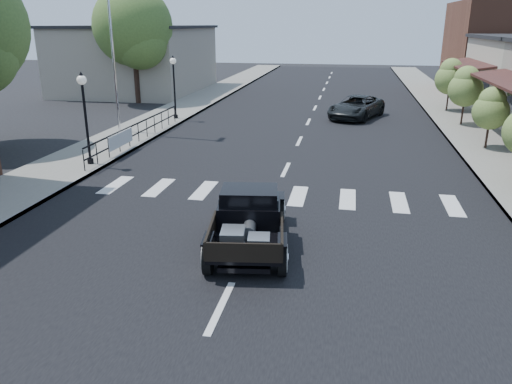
# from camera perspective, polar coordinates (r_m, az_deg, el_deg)

# --- Properties ---
(ground) EXTENTS (120.00, 120.00, 0.00)m
(ground) POSITION_cam_1_polar(r_m,az_deg,el_deg) (12.80, -0.68, -6.14)
(ground) COLOR black
(ground) RESTS_ON ground
(road) EXTENTS (14.00, 80.00, 0.02)m
(road) POSITION_cam_1_polar(r_m,az_deg,el_deg) (27.02, 5.64, 7.19)
(road) COLOR black
(road) RESTS_ON ground
(road_markings) EXTENTS (12.00, 60.00, 0.06)m
(road_markings) POSITION_cam_1_polar(r_m,az_deg,el_deg) (22.17, 4.43, 4.63)
(road_markings) COLOR silver
(road_markings) RESTS_ON ground
(sidewalk_left) EXTENTS (3.00, 80.00, 0.15)m
(sidewalk_left) POSITION_cam_1_polar(r_m,az_deg,el_deg) (29.00, -11.48, 7.83)
(sidewalk_left) COLOR gray
(sidewalk_left) RESTS_ON ground
(sidewalk_right) EXTENTS (3.00, 80.00, 0.15)m
(sidewalk_right) POSITION_cam_1_polar(r_m,az_deg,el_deg) (27.62, 23.58, 6.10)
(sidewalk_right) COLOR gray
(sidewalk_right) RESTS_ON ground
(low_building_left) EXTENTS (10.00, 12.00, 5.00)m
(low_building_left) POSITION_cam_1_polar(r_m,az_deg,el_deg) (43.11, -13.42, 14.43)
(low_building_left) COLOR #A19887
(low_building_left) RESTS_ON ground
(railing) EXTENTS (0.08, 10.00, 1.00)m
(railing) POSITION_cam_1_polar(r_m,az_deg,el_deg) (23.92, -13.31, 6.83)
(railing) COLOR black
(railing) RESTS_ON sidewalk_left
(banner) EXTENTS (0.04, 2.20, 0.60)m
(banner) POSITION_cam_1_polar(r_m,az_deg,el_deg) (22.15, -15.13, 5.22)
(banner) COLOR silver
(banner) RESTS_ON sidewalk_left
(lamp_post_b) EXTENTS (0.36, 0.36, 3.53)m
(lamp_post_b) POSITION_cam_1_polar(r_m,az_deg,el_deg) (20.31, -18.87, 7.91)
(lamp_post_b) COLOR black
(lamp_post_b) RESTS_ON sidewalk_left
(lamp_post_c) EXTENTS (0.36, 0.36, 3.53)m
(lamp_post_c) POSITION_cam_1_polar(r_m,az_deg,el_deg) (29.33, -9.31, 11.71)
(lamp_post_c) COLOR black
(lamp_post_c) RESTS_ON sidewalk_left
(flagpole) EXTENTS (0.12, 0.12, 11.70)m
(flagpole) POSITION_cam_1_polar(r_m,az_deg,el_deg) (26.07, -16.45, 19.40)
(flagpole) COLOR silver
(flagpole) RESTS_ON sidewalk_left
(big_tree_far) EXTENTS (5.36, 5.36, 7.87)m
(big_tree_far) POSITION_cam_1_polar(r_m,az_deg,el_deg) (36.55, -13.74, 15.97)
(big_tree_far) COLOR #47642B
(big_tree_far) RESTS_ON ground
(small_tree_c) EXTENTS (1.53, 1.53, 2.56)m
(small_tree_c) POSITION_cam_1_polar(r_m,az_deg,el_deg) (24.18, 25.13, 7.57)
(small_tree_c) COLOR olive
(small_tree_c) RESTS_ON sidewalk_right
(small_tree_d) EXTENTS (1.80, 1.80, 3.00)m
(small_tree_d) POSITION_cam_1_polar(r_m,az_deg,el_deg) (29.42, 22.73, 10.03)
(small_tree_d) COLOR olive
(small_tree_d) RESTS_ON sidewalk_right
(small_tree_e) EXTENTS (1.85, 1.85, 3.08)m
(small_tree_e) POSITION_cam_1_polar(r_m,az_deg,el_deg) (33.97, 21.23, 11.27)
(small_tree_e) COLOR olive
(small_tree_e) RESTS_ON sidewalk_right
(hotrod_pickup) EXTENTS (2.61, 4.59, 1.51)m
(hotrod_pickup) POSITION_cam_1_polar(r_m,az_deg,el_deg) (12.49, -0.81, -3.03)
(hotrod_pickup) COLOR black
(hotrod_pickup) RESTS_ON ground
(second_car) EXTENTS (3.71, 5.17, 1.31)m
(second_car) POSITION_cam_1_polar(r_m,az_deg,el_deg) (30.52, 11.40, 9.47)
(second_car) COLOR black
(second_car) RESTS_ON ground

